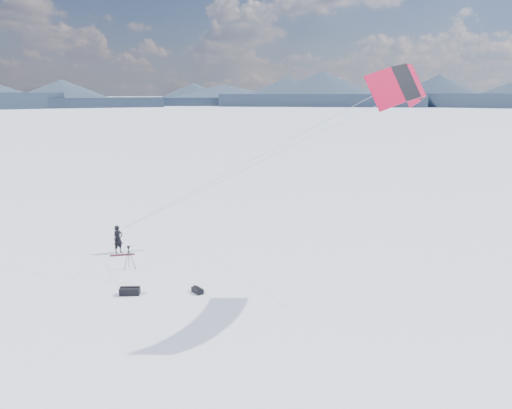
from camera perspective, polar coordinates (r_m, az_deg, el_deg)
The scene contains 9 objects.
ground at distance 27.53m, azimuth -13.25°, elevation -7.74°, with size 1800.00×1800.00×0.00m, color white.
horizon_hills at distance 26.33m, azimuth -13.74°, elevation 1.39°, with size 704.00×704.00×10.19m.
snow_tracks at distance 28.90m, azimuth -16.04°, elevation -6.90°, with size 13.93×9.84×0.01m.
snowkiter at distance 31.30m, azimuth -15.39°, elevation -5.35°, with size 0.62×0.41×1.70m, color black.
snowboard at distance 30.81m, azimuth -15.03°, elevation -5.58°, with size 1.42×0.26×0.04m, color maroon.
tripod at distance 28.13m, azimuth -14.33°, elevation -5.52°, with size 0.65×0.62×1.32m.
gear_bag_a at distance 24.92m, azimuth -14.23°, elevation -9.56°, with size 1.03×0.87×0.42m.
gear_bag_b at distance 24.56m, azimuth -6.71°, elevation -9.71°, with size 0.74×0.56×0.30m.
power_kite at distance 22.07m, azimuth 16.54°, elevation 12.77°, with size 17.34×5.91×9.26m.
Camera 1 is at (17.78, -18.76, 9.49)m, focal length 35.00 mm.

